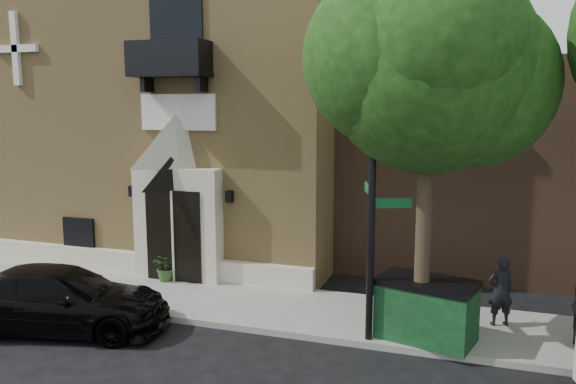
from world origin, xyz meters
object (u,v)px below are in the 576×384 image
(pedestrian_near, at_px, (501,291))
(fire_hydrant, at_px, (458,331))
(dumpster, at_px, (426,309))
(black_sedan, at_px, (60,299))
(street_sign, at_px, (372,207))

(pedestrian_near, bearing_deg, fire_hydrant, 40.49)
(fire_hydrant, height_order, dumpster, dumpster)
(black_sedan, relative_size, fire_hydrant, 5.96)
(black_sedan, xyz_separation_m, dumpster, (7.99, 1.72, 0.10))
(dumpster, distance_m, pedestrian_near, 2.03)
(black_sedan, height_order, dumpster, dumpster)
(black_sedan, distance_m, street_sign, 7.36)
(pedestrian_near, bearing_deg, street_sign, 9.67)
(dumpster, bearing_deg, black_sedan, -152.77)
(dumpster, bearing_deg, pedestrian_near, 56.32)
(fire_hydrant, distance_m, pedestrian_near, 1.95)
(black_sedan, distance_m, dumpster, 8.17)
(street_sign, xyz_separation_m, pedestrian_near, (2.66, 1.68, -2.07))
(pedestrian_near, bearing_deg, black_sedan, -4.73)
(street_sign, bearing_deg, black_sedan, 171.84)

